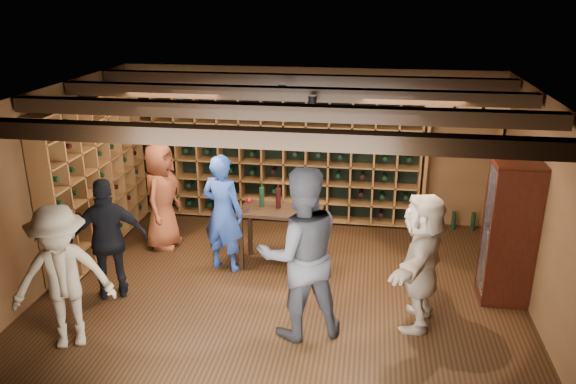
# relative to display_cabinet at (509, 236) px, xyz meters

# --- Properties ---
(ground) EXTENTS (6.00, 6.00, 0.00)m
(ground) POSITION_rel_display_cabinet_xyz_m (-2.71, -0.20, -0.86)
(ground) COLOR #311C0D
(ground) RESTS_ON ground
(room_shell) EXTENTS (6.00, 6.00, 6.00)m
(room_shell) POSITION_rel_display_cabinet_xyz_m (-2.71, -0.15, 1.56)
(room_shell) COLOR brown
(room_shell) RESTS_ON ground
(wine_rack_back) EXTENTS (4.65, 0.30, 2.20)m
(wine_rack_back) POSITION_rel_display_cabinet_xyz_m (-3.24, 2.13, 0.29)
(wine_rack_back) COLOR brown
(wine_rack_back) RESTS_ON ground
(wine_rack_left) EXTENTS (0.30, 2.65, 2.20)m
(wine_rack_left) POSITION_rel_display_cabinet_xyz_m (-5.54, 0.62, 0.29)
(wine_rack_left) COLOR brown
(wine_rack_left) RESTS_ON ground
(crate_shelf) EXTENTS (1.20, 0.32, 2.07)m
(crate_shelf) POSITION_rel_display_cabinet_xyz_m (-0.31, 2.12, 0.71)
(crate_shelf) COLOR brown
(crate_shelf) RESTS_ON ground
(display_cabinet) EXTENTS (0.55, 0.50, 1.75)m
(display_cabinet) POSITION_rel_display_cabinet_xyz_m (0.00, 0.00, 0.00)
(display_cabinet) COLOR #37120B
(display_cabinet) RESTS_ON ground
(man_blue_shirt) EXTENTS (0.68, 0.54, 1.63)m
(man_blue_shirt) POSITION_rel_display_cabinet_xyz_m (-3.61, 0.28, -0.04)
(man_blue_shirt) COLOR navy
(man_blue_shirt) RESTS_ON ground
(man_grey_suit) EXTENTS (1.15, 1.04, 1.95)m
(man_grey_suit) POSITION_rel_display_cabinet_xyz_m (-2.38, -1.10, 0.12)
(man_grey_suit) COLOR black
(man_grey_suit) RESTS_ON ground
(guest_red_floral) EXTENTS (0.54, 0.80, 1.59)m
(guest_red_floral) POSITION_rel_display_cabinet_xyz_m (-4.68, 0.84, -0.06)
(guest_red_floral) COLOR maroon
(guest_red_floral) RESTS_ON ground
(guest_woman_black) EXTENTS (0.98, 0.70, 1.55)m
(guest_woman_black) POSITION_rel_display_cabinet_xyz_m (-4.79, -0.66, -0.08)
(guest_woman_black) COLOR black
(guest_woman_black) RESTS_ON ground
(guest_khaki) EXTENTS (1.19, 0.95, 1.61)m
(guest_khaki) POSITION_rel_display_cabinet_xyz_m (-4.82, -1.68, -0.05)
(guest_khaki) COLOR gray
(guest_khaki) RESTS_ON ground
(guest_beige) EXTENTS (0.80, 1.55, 1.59)m
(guest_beige) POSITION_rel_display_cabinet_xyz_m (-1.07, -0.71, -0.06)
(guest_beige) COLOR tan
(guest_beige) RESTS_ON ground
(tasting_table) EXTENTS (1.13, 0.61, 1.11)m
(tasting_table) POSITION_rel_display_cabinet_xyz_m (-2.86, 0.48, -0.12)
(tasting_table) COLOR black
(tasting_table) RESTS_ON ground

